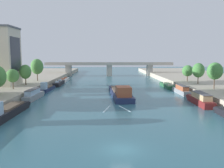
{
  "coord_description": "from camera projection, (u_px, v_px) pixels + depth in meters",
  "views": [
    {
      "loc": [
        -1.78,
        -25.62,
        10.74
      ],
      "look_at": [
        0.0,
        42.53,
        2.44
      ],
      "focal_mm": 37.38,
      "sensor_mm": 36.0,
      "label": 1
    }
  ],
  "objects": [
    {
      "name": "moored_boat_right_far",
      "position": [
        200.0,
        99.0,
        51.61
      ],
      "size": [
        2.75,
        12.28,
        2.67
      ],
      "color": "maroon",
      "rests_on": "ground"
    },
    {
      "name": "moored_boat_left_second",
      "position": [
        65.0,
        80.0,
        98.87
      ],
      "size": [
        2.46,
        12.51,
        2.18
      ],
      "color": "silver",
      "rests_on": "ground"
    },
    {
      "name": "ground_plane",
      "position": [
        122.0,
        150.0,
        26.77
      ],
      "size": [
        400.0,
        400.0,
        0.0
      ],
      "primitive_type": "plane",
      "color": "#336675"
    },
    {
      "name": "quay_right",
      "position": [
        223.0,
        84.0,
        82.25
      ],
      "size": [
        36.0,
        170.0,
        1.91
      ],
      "primitive_type": "cube",
      "color": "#B2A893",
      "rests_on": "ground"
    },
    {
      "name": "tree_right_by_lamp",
      "position": [
        215.0,
        71.0,
        61.87
      ],
      "size": [
        4.08,
        4.08,
        7.06
      ],
      "color": "brown",
      "rests_on": "quay_right"
    },
    {
      "name": "moored_boat_left_far",
      "position": [
        59.0,
        83.0,
        85.67
      ],
      "size": [
        2.37,
        13.03,
        2.43
      ],
      "color": "black",
      "rests_on": "ground"
    },
    {
      "name": "tree_left_by_lamp",
      "position": [
        25.0,
        72.0,
        70.92
      ],
      "size": [
        3.51,
        3.51,
        6.13
      ],
      "color": "brown",
      "rests_on": "quay_left"
    },
    {
      "name": "moored_boat_right_upstream",
      "position": [
        167.0,
        85.0,
        80.25
      ],
      "size": [
        2.91,
        14.21,
        2.15
      ],
      "color": "#235633",
      "rests_on": "ground"
    },
    {
      "name": "barge_midriver",
      "position": [
        120.0,
        92.0,
        61.9
      ],
      "size": [
        5.75,
        24.37,
        3.51
      ],
      "color": "#1E284C",
      "rests_on": "ground"
    },
    {
      "name": "bridge_far",
      "position": [
        109.0,
        67.0,
        123.08
      ],
      "size": [
        66.92,
        4.4,
        7.27
      ],
      "color": "#9E998E",
      "rests_on": "ground"
    },
    {
      "name": "tree_left_far",
      "position": [
        37.0,
        67.0,
        81.42
      ],
      "size": [
        4.32,
        4.32,
        7.72
      ],
      "color": "brown",
      "rests_on": "quay_left"
    },
    {
      "name": "tree_left_third",
      "position": [
        13.0,
        76.0,
        61.63
      ],
      "size": [
        3.32,
        3.32,
        5.32
      ],
      "color": "brown",
      "rests_on": "quay_left"
    },
    {
      "name": "moored_boat_left_gap_after",
      "position": [
        47.0,
        88.0,
        71.34
      ],
      "size": [
        2.43,
        11.06,
        3.0
      ],
      "color": "#1E284C",
      "rests_on": "ground"
    },
    {
      "name": "moored_boat_right_midway",
      "position": [
        181.0,
        90.0,
        66.0
      ],
      "size": [
        2.09,
        11.33,
        2.5
      ],
      "color": "gray",
      "rests_on": "ground"
    },
    {
      "name": "moored_boat_left_upstream",
      "position": [
        6.0,
        111.0,
        40.84
      ],
      "size": [
        3.25,
        15.74,
        3.45
      ],
      "color": "black",
      "rests_on": "ground"
    },
    {
      "name": "tree_right_far",
      "position": [
        188.0,
        71.0,
        80.81
      ],
      "size": [
        3.74,
        3.74,
        5.55
      ],
      "color": "brown",
      "rests_on": "quay_right"
    },
    {
      "name": "moored_boat_left_midway",
      "position": [
        34.0,
        95.0,
        57.66
      ],
      "size": [
        2.37,
        11.49,
        2.6
      ],
      "color": "gray",
      "rests_on": "ground"
    },
    {
      "name": "tree_right_midway",
      "position": [
        198.0,
        70.0,
        72.62
      ],
      "size": [
        3.71,
        3.71,
        6.57
      ],
      "color": "brown",
      "rests_on": "quay_right"
    },
    {
      "name": "wake_behind_barge",
      "position": [
        116.0,
        109.0,
        47.34
      ],
      "size": [
        5.59,
        6.04,
        0.03
      ],
      "color": "#A5D1DB",
      "rests_on": "ground"
    }
  ]
}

